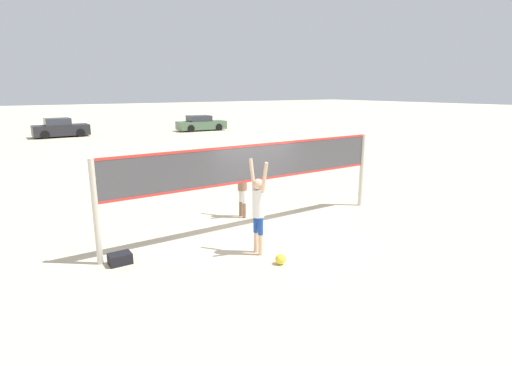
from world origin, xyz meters
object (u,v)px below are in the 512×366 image
object	(u,v)px
gear_bag	(120,259)
parked_car_near	(60,129)
volleyball_net	(256,170)
player_spiker	(258,205)
volleyball	(280,259)
player_blocker	(242,182)
parked_car_mid	(201,124)

from	to	relation	value
gear_bag	parked_car_near	world-z (taller)	parked_car_near
volleyball_net	player_spiker	distance (m)	1.79
parked_car_near	volleyball	bearing A→B (deg)	-89.74
player_blocker	gear_bag	xyz separation A→B (m)	(-4.00, -1.32, -0.96)
player_spiker	volleyball_net	bearing A→B (deg)	-31.82
volleyball	gear_bag	world-z (taller)	gear_bag
gear_bag	player_blocker	bearing A→B (deg)	18.29
volleyball_net	parked_car_near	world-z (taller)	volleyball_net
volleyball	volleyball_net	bearing A→B (deg)	69.53
player_spiker	volleyball	distance (m)	1.32
volleyball_net	gear_bag	bearing A→B (deg)	-176.28
player_blocker	gear_bag	world-z (taller)	player_blocker
volleyball_net	player_blocker	bearing A→B (deg)	78.27
volleyball_net	parked_car_near	xyz separation A→B (m)	(-1.13, 26.81, -0.99)
parked_car_mid	volleyball_net	bearing A→B (deg)	-109.12
player_spiker	parked_car_mid	xyz separation A→B (m)	(11.43, 26.61, -0.55)
player_spiker	parked_car_near	xyz separation A→B (m)	(-0.23, 28.28, -0.51)
gear_bag	parked_car_mid	world-z (taller)	parked_car_mid
volleyball	player_blocker	bearing A→B (deg)	72.29
volleyball_net	player_spiker	xyz separation A→B (m)	(-0.91, -1.46, -0.48)
player_spiker	player_blocker	bearing A→B (deg)	-24.00
parked_car_mid	parked_car_near	bearing A→B (deg)	175.44
volleyball_net	volleyball	world-z (taller)	volleyball_net
player_blocker	volleyball	xyz separation A→B (m)	(-1.06, -3.31, -0.97)
gear_bag	parked_car_near	size ratio (longest dim) A/B	0.12
gear_bag	parked_car_mid	distance (m)	29.15
volleyball_net	parked_car_mid	distance (m)	27.28
volleyball	parked_car_near	xyz separation A→B (m)	(-0.30, 29.04, 0.56)
volleyball_net	volleyball	xyz separation A→B (m)	(-0.83, -2.23, -1.55)
volleyball_net	player_blocker	world-z (taller)	volleyball_net
volleyball	parked_car_near	bearing A→B (deg)	90.59
volleyball_net	player_spiker	world-z (taller)	volleyball_net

